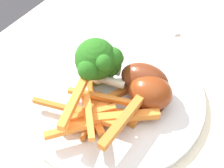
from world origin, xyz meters
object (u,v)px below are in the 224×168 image
dinner_plate (112,95)px  carrot_fries_pile (99,112)px  chicken_drumstick_near (145,91)px  broccoli_floret_middle (97,60)px  chicken_drumstick_far (142,79)px  fork (158,7)px  broccoli_floret_front (109,63)px

dinner_plate → carrot_fries_pile: size_ratio=1.69×
chicken_drumstick_near → broccoli_floret_middle: bearing=95.7°
carrot_fries_pile → chicken_drumstick_far: size_ratio=1.33×
chicken_drumstick_near → fork: bearing=22.2°
broccoli_floret_front → dinner_plate: bearing=-137.0°
carrot_fries_pile → chicken_drumstick_far: bearing=-16.1°
broccoli_floret_front → chicken_drumstick_far: bearing=-81.9°
broccoli_floret_front → broccoli_floret_middle: 0.03m
carrot_fries_pile → chicken_drumstick_near: (0.07, -0.04, 0.01)m
carrot_fries_pile → chicken_drumstick_near: bearing=-30.7°
dinner_plate → broccoli_floret_front: 0.05m
dinner_plate → broccoli_floret_middle: (0.00, 0.03, 0.06)m
broccoli_floret_front → broccoli_floret_middle: bearing=152.9°
broccoli_floret_front → broccoli_floret_middle: (-0.02, 0.01, 0.02)m
fork → chicken_drumstick_near: bearing=152.2°
broccoli_floret_front → fork: size_ratio=0.30×
chicken_drumstick_far → broccoli_floret_middle: bearing=111.5°
broccoli_floret_middle → fork: (0.25, 0.02, -0.06)m
broccoli_floret_middle → chicken_drumstick_far: size_ratio=0.64×
dinner_plate → broccoli_floret_middle: broccoli_floret_middle is taller
dinner_plate → broccoli_floret_front: bearing=43.0°
broccoli_floret_middle → carrot_fries_pile: (-0.06, -0.04, -0.04)m
dinner_plate → chicken_drumstick_far: (0.03, -0.04, 0.03)m
dinner_plate → carrot_fries_pile: (-0.05, -0.01, 0.02)m
carrot_fries_pile → chicken_drumstick_far: 0.09m
dinner_plate → chicken_drumstick_near: chicken_drumstick_near is taller
carrot_fries_pile → fork: 0.32m
broccoli_floret_middle → carrot_fries_pile: size_ratio=0.48×
chicken_drumstick_far → carrot_fries_pile: bearing=163.9°
carrot_fries_pile → fork: (0.31, 0.06, -0.02)m
broccoli_floret_middle → carrot_fries_pile: bearing=-144.5°
dinner_plate → chicken_drumstick_near: (0.01, -0.05, 0.03)m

